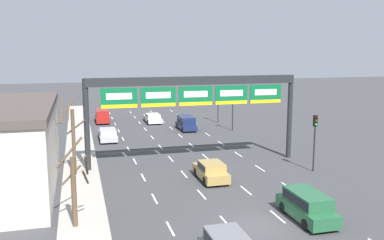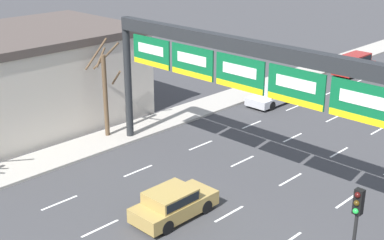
{
  "view_description": "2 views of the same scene",
  "coord_description": "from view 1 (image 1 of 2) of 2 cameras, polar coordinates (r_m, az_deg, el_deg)",
  "views": [
    {
      "loc": [
        -9.67,
        -21.19,
        9.99
      ],
      "look_at": [
        0.23,
        15.52,
        3.61
      ],
      "focal_mm": 40.0,
      "sensor_mm": 36.0,
      "label": 1
    },
    {
      "loc": [
        15.78,
        -5.88,
        12.88
      ],
      "look_at": [
        -3.07,
        13.31,
        2.87
      ],
      "focal_mm": 50.0,
      "sensor_mm": 36.0,
      "label": 2
    }
  ],
  "objects": [
    {
      "name": "sign_gantry",
      "position": [
        36.45,
        0.37,
        3.61
      ],
      "size": [
        18.55,
        0.7,
        7.65
      ],
      "color": "#232628",
      "rests_on": "ground_plane"
    },
    {
      "name": "traffic_light_mid_block",
      "position": [
        57.95,
        3.52,
        3.02
      ],
      "size": [
        0.3,
        0.35,
        4.84
      ],
      "color": "black",
      "rests_on": "ground_plane"
    },
    {
      "name": "traffic_light_far_end",
      "position": [
        52.3,
        5.48,
        2.33
      ],
      "size": [
        0.3,
        0.35,
        4.9
      ],
      "color": "black",
      "rests_on": "ground_plane"
    },
    {
      "name": "traffic_light_near_gantry",
      "position": [
        36.04,
        16.08,
        -1.49
      ],
      "size": [
        0.3,
        0.35,
        4.68
      ],
      "color": "black",
      "rests_on": "ground_plane"
    },
    {
      "name": "suv_red",
      "position": [
        59.56,
        -11.88,
        0.61
      ],
      "size": [
        1.81,
        4.72,
        1.76
      ],
      "color": "maroon",
      "rests_on": "ground_plane"
    },
    {
      "name": "car_gold",
      "position": [
        32.98,
        2.55,
        -6.73
      ],
      "size": [
        1.85,
        4.18,
        1.44
      ],
      "color": "#A88947",
      "rests_on": "ground_plane"
    },
    {
      "name": "tree_bare_closest",
      "position": [
        24.83,
        -15.33,
        -8.34
      ],
      "size": [
        1.79,
        1.78,
        4.93
      ],
      "color": "brown",
      "rests_on": "sidewalk_left"
    },
    {
      "name": "car_silver",
      "position": [
        47.9,
        -11.17,
        -1.85
      ],
      "size": [
        1.88,
        4.86,
        1.28
      ],
      "color": "#B7B7BC",
      "rests_on": "ground_plane"
    },
    {
      "name": "tree_bare_second",
      "position": [
        34.78,
        -15.68,
        -2.03
      ],
      "size": [
        2.25,
        2.02,
        6.01
      ],
      "color": "brown",
      "rests_on": "sidewalk_left"
    },
    {
      "name": "suv_navy",
      "position": [
        52.94,
        -0.77,
        -0.31
      ],
      "size": [
        1.81,
        4.43,
        1.71
      ],
      "color": "#19234C",
      "rests_on": "ground_plane"
    },
    {
      "name": "ground_plane",
      "position": [
        25.35,
        8.92,
        -13.82
      ],
      "size": [
        220.0,
        220.0,
        0.0
      ],
      "primitive_type": "plane",
      "color": "#3D3D3F"
    },
    {
      "name": "suv_green",
      "position": [
        26.49,
        15.08,
        -10.81
      ],
      "size": [
        1.85,
        4.53,
        1.68
      ],
      "color": "#235B38",
      "rests_on": "ground_plane"
    },
    {
      "name": "lane_dashes",
      "position": [
        37.37,
        0.46,
        -5.98
      ],
      "size": [
        10.02,
        67.0,
        0.01
      ],
      "color": "white",
      "rests_on": "ground_plane"
    },
    {
      "name": "car_white",
      "position": [
        58.43,
        -5.27,
        0.3
      ],
      "size": [
        1.92,
        4.7,
        1.22
      ],
      "color": "silver",
      "rests_on": "ground_plane"
    }
  ]
}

